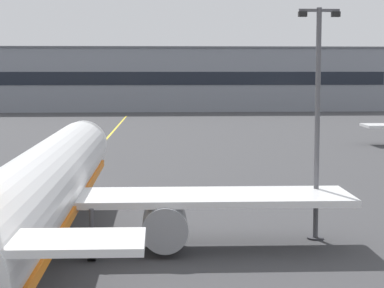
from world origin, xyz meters
The scene contains 5 objects.
taxiway_centreline centered at (0.00, 30.00, 0.00)m, with size 0.30×180.00×0.01m, color yellow.
airliner_foreground centered at (1.33, 11.67, 3.37)m, with size 32.08×41.45×11.65m.
apron_lamp_post centered at (15.90, 13.62, 6.62)m, with size 2.24×0.90×12.64m.
safety_cone_by_nose_gear centered at (3.32, 27.30, 0.26)m, with size 0.44×0.44×0.55m.
terminal_building centered at (0.02, 137.84, 7.03)m, with size 121.63×12.40×14.04m.
Camera 1 is at (6.59, -25.90, 9.41)m, focal length 69.03 mm.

